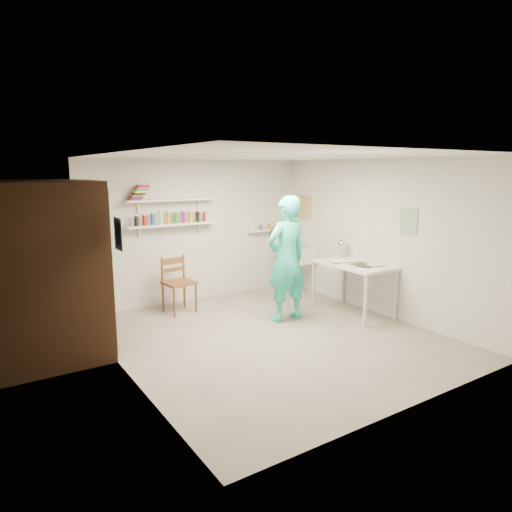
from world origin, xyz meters
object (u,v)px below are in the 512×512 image
wooden_chair (179,283)px  work_table (353,289)px  desk_lamp (342,244)px  wall_clock (278,236)px  belfast_sink (297,254)px  man (287,259)px

wooden_chair → work_table: (2.24, -1.56, -0.07)m
desk_lamp → wall_clock: bearing=176.9°
belfast_sink → wooden_chair: size_ratio=0.63×
wooden_chair → desk_lamp: (2.44, -1.08, 0.55)m
belfast_sink → work_table: (-0.11, -1.56, -0.30)m
belfast_sink → desk_lamp: size_ratio=3.97×
man → desk_lamp: size_ratio=12.34×
work_table → desk_lamp: desk_lamp is taller
wall_clock → wooden_chair: size_ratio=0.35×
wooden_chair → man: bearing=-51.8°
man → wooden_chair: bearing=-47.9°
belfast_sink → wooden_chair: bearing=179.9°
belfast_sink → wooden_chair: (-2.35, 0.00, -0.22)m
belfast_sink → man: man is taller
man → wooden_chair: size_ratio=1.95×
wooden_chair → desk_lamp: desk_lamp is taller
belfast_sink → work_table: belfast_sink is taller
wooden_chair → desk_lamp: 2.72m
man → desk_lamp: (1.25, 0.15, 0.09)m
work_table → desk_lamp: (0.20, 0.48, 0.62)m
belfast_sink → man: (-1.17, -1.23, 0.23)m
man → wooden_chair: man is taller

